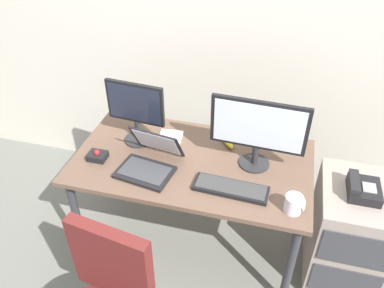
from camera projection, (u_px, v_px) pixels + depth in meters
ground_plane at (192, 237)px, 2.75m from camera, size 8.00×8.00×0.00m
back_wall at (221, 5)px, 2.48m from camera, size 6.00×0.10×2.80m
desk at (192, 169)px, 2.37m from camera, size 1.42×0.78×0.71m
file_cabinet at (347, 232)px, 2.35m from camera, size 0.42×0.53×0.68m
desk_phone at (363, 189)px, 2.11m from camera, size 0.17×0.20×0.09m
monitor_main at (258, 129)px, 2.14m from camera, size 0.54×0.18×0.43m
monitor_side at (136, 109)px, 2.35m from camera, size 0.37×0.18×0.41m
keyboard at (231, 188)px, 2.11m from camera, size 0.42×0.16×0.03m
laptop at (149, 161)px, 2.24m from camera, size 0.36×0.37×0.22m
trackball_mouse at (97, 156)px, 2.32m from camera, size 0.11×0.09×0.07m
coffee_mug at (294, 204)px, 1.97m from camera, size 0.10×0.09×0.10m
paper_notepad at (169, 140)px, 2.48m from camera, size 0.17×0.22×0.01m
banana at (227, 140)px, 2.46m from camera, size 0.14×0.18×0.04m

